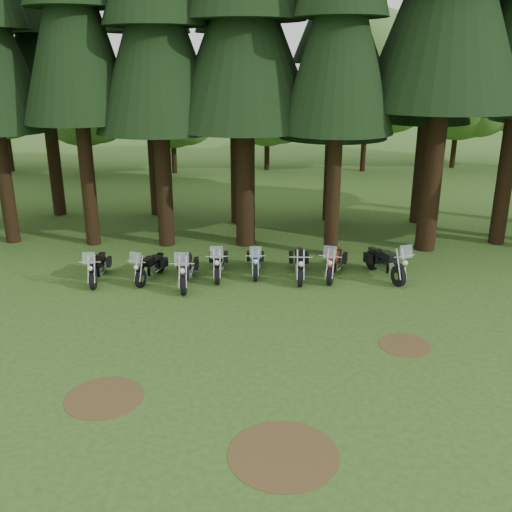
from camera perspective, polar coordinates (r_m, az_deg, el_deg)
The scene contains 21 objects.
ground at distance 15.13m, azimuth -1.83°, elevation -9.81°, with size 120.00×120.00×0.00m, color #30571C.
pine_back_1 at distance 29.34m, azimuth -21.15°, elevation 22.59°, with size 4.52×4.52×16.22m.
pine_back_2 at distance 28.17m, azimuth -10.95°, elevation 23.75°, with size 4.85×4.85×16.30m.
pine_back_4 at distance 26.76m, azimuth 8.10°, elevation 20.91°, with size 4.94×4.94×13.78m.
decid_1 at distance 42.35m, azimuth -23.91°, elevation 15.51°, with size 7.91×7.69×9.88m.
decid_2 at distance 39.62m, azimuth -16.67°, elevation 14.89°, with size 6.72×6.53×8.40m.
decid_3 at distance 38.82m, azimuth -8.06°, elevation 14.75°, with size 6.12×5.95×7.65m.
decid_4 at distance 39.70m, azimuth 1.53°, elevation 14.81°, with size 5.93×5.76×7.41m.
decid_5 at distance 39.76m, azimuth 11.76°, elevation 17.13°, with size 8.45×8.21×10.56m.
decid_6 at distance 42.81m, azimuth 20.24°, elevation 15.12°, with size 7.06×6.86×8.82m.
dirt_patch_0 at distance 13.84m, azimuth -14.94°, elevation -13.49°, with size 1.80×1.80×0.01m, color #4C3D1E.
dirt_patch_1 at distance 16.09m, azimuth 14.65°, elevation -8.60°, with size 1.40×1.40×0.01m, color #4C3D1E.
dirt_patch_2 at distance 11.79m, azimuth 2.76°, elevation -19.20°, with size 2.20×2.20×0.01m, color #4C3D1E.
motorcycle_0 at distance 20.47m, azimuth -15.54°, elevation -1.18°, with size 0.43×2.23×1.40m.
motorcycle_1 at distance 20.16m, azimuth -10.52°, elevation -1.16°, with size 0.88×2.09×1.33m.
motorcycle_2 at distance 19.49m, azimuth -7.01°, elevation -1.45°, with size 0.47×2.48×1.56m.
motorcycle_3 at distance 20.21m, azimuth -3.83°, elevation -0.70°, with size 0.44×2.32×1.46m.
motorcycle_4 at distance 20.39m, azimuth -0.06°, elevation -0.59°, with size 0.40×2.13×1.35m.
motorcycle_5 at distance 20.09m, azimuth 4.36°, elevation -0.82°, with size 0.36×2.37×0.96m.
motorcycle_6 at distance 20.28m, azimuth 7.84°, elevation -0.74°, with size 0.96×2.34×1.49m.
motorcycle_7 at distance 20.50m, azimuth 12.81°, elevation -0.76°, with size 1.12×2.43×1.56m.
Camera 1 is at (0.44, -13.25, 7.30)m, focal length 40.00 mm.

